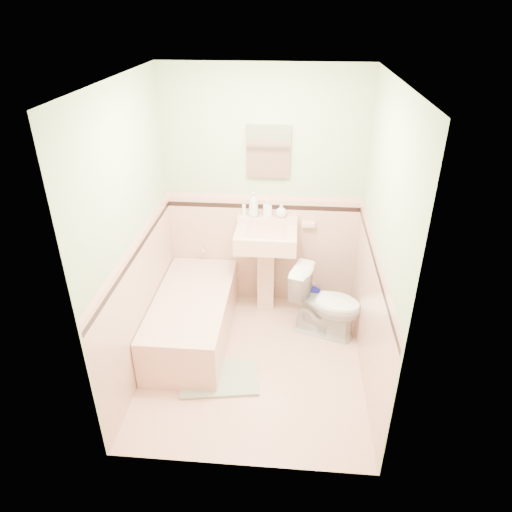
# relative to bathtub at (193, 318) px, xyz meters

# --- Properties ---
(floor) EXTENTS (2.20, 2.20, 0.00)m
(floor) POSITION_rel_bathtub_xyz_m (0.63, -0.33, -0.23)
(floor) COLOR #E4AE95
(floor) RESTS_ON ground
(ceiling) EXTENTS (2.20, 2.20, 0.00)m
(ceiling) POSITION_rel_bathtub_xyz_m (0.63, -0.33, 2.27)
(ceiling) COLOR white
(ceiling) RESTS_ON ground
(wall_back) EXTENTS (2.50, 0.00, 2.50)m
(wall_back) POSITION_rel_bathtub_xyz_m (0.63, 0.77, 1.02)
(wall_back) COLOR beige
(wall_back) RESTS_ON ground
(wall_front) EXTENTS (2.50, 0.00, 2.50)m
(wall_front) POSITION_rel_bathtub_xyz_m (0.63, -1.43, 1.02)
(wall_front) COLOR beige
(wall_front) RESTS_ON ground
(wall_left) EXTENTS (0.00, 2.50, 2.50)m
(wall_left) POSITION_rel_bathtub_xyz_m (-0.37, -0.33, 1.02)
(wall_left) COLOR beige
(wall_left) RESTS_ON ground
(wall_right) EXTENTS (0.00, 2.50, 2.50)m
(wall_right) POSITION_rel_bathtub_xyz_m (1.63, -0.33, 1.02)
(wall_right) COLOR beige
(wall_right) RESTS_ON ground
(wainscot_back) EXTENTS (2.00, 0.00, 2.00)m
(wainscot_back) POSITION_rel_bathtub_xyz_m (0.63, 0.76, 0.38)
(wainscot_back) COLOR beige
(wainscot_back) RESTS_ON ground
(wainscot_front) EXTENTS (2.00, 0.00, 2.00)m
(wainscot_front) POSITION_rel_bathtub_xyz_m (0.63, -1.42, 0.38)
(wainscot_front) COLOR beige
(wainscot_front) RESTS_ON ground
(wainscot_left) EXTENTS (0.00, 2.20, 2.20)m
(wainscot_left) POSITION_rel_bathtub_xyz_m (-0.36, -0.33, 0.38)
(wainscot_left) COLOR beige
(wainscot_left) RESTS_ON ground
(wainscot_right) EXTENTS (0.00, 2.20, 2.20)m
(wainscot_right) POSITION_rel_bathtub_xyz_m (1.62, -0.33, 0.38)
(wainscot_right) COLOR beige
(wainscot_right) RESTS_ON ground
(accent_back) EXTENTS (2.00, 0.00, 2.00)m
(accent_back) POSITION_rel_bathtub_xyz_m (0.63, 0.75, 0.90)
(accent_back) COLOR black
(accent_back) RESTS_ON ground
(accent_front) EXTENTS (2.00, 0.00, 2.00)m
(accent_front) POSITION_rel_bathtub_xyz_m (0.63, -1.41, 0.90)
(accent_front) COLOR black
(accent_front) RESTS_ON ground
(accent_left) EXTENTS (0.00, 2.20, 2.20)m
(accent_left) POSITION_rel_bathtub_xyz_m (-0.35, -0.33, 0.89)
(accent_left) COLOR black
(accent_left) RESTS_ON ground
(accent_right) EXTENTS (0.00, 2.20, 2.20)m
(accent_right) POSITION_rel_bathtub_xyz_m (1.61, -0.33, 0.89)
(accent_right) COLOR black
(accent_right) RESTS_ON ground
(cap_back) EXTENTS (2.00, 0.00, 2.00)m
(cap_back) POSITION_rel_bathtub_xyz_m (0.63, 0.75, 0.99)
(cap_back) COLOR #E4A692
(cap_back) RESTS_ON ground
(cap_front) EXTENTS (2.00, 0.00, 2.00)m
(cap_front) POSITION_rel_bathtub_xyz_m (0.63, -1.41, 0.99)
(cap_front) COLOR #E4A692
(cap_front) RESTS_ON ground
(cap_left) EXTENTS (0.00, 2.20, 2.20)m
(cap_left) POSITION_rel_bathtub_xyz_m (-0.35, -0.33, 1.00)
(cap_left) COLOR #E4A692
(cap_left) RESTS_ON ground
(cap_right) EXTENTS (0.00, 2.20, 2.20)m
(cap_right) POSITION_rel_bathtub_xyz_m (1.61, -0.33, 1.00)
(cap_right) COLOR #E4A692
(cap_right) RESTS_ON ground
(bathtub) EXTENTS (0.70, 1.50, 0.45)m
(bathtub) POSITION_rel_bathtub_xyz_m (0.00, 0.00, 0.00)
(bathtub) COLOR #DFAD97
(bathtub) RESTS_ON floor
(tub_faucet) EXTENTS (0.04, 0.12, 0.04)m
(tub_faucet) POSITION_rel_bathtub_xyz_m (0.00, 0.72, 0.41)
(tub_faucet) COLOR silver
(tub_faucet) RESTS_ON wall_back
(sink) EXTENTS (0.61, 0.50, 0.96)m
(sink) POSITION_rel_bathtub_xyz_m (0.68, 0.53, 0.26)
(sink) COLOR #DFAD97
(sink) RESTS_ON floor
(sink_faucet) EXTENTS (0.02, 0.02, 0.10)m
(sink_faucet) POSITION_rel_bathtub_xyz_m (0.68, 0.67, 0.72)
(sink_faucet) COLOR silver
(sink_faucet) RESTS_ON sink
(medicine_cabinet) EXTENTS (0.38, 0.04, 0.48)m
(medicine_cabinet) POSITION_rel_bathtub_xyz_m (0.68, 0.74, 1.47)
(medicine_cabinet) COLOR white
(medicine_cabinet) RESTS_ON wall_back
(soap_dish) EXTENTS (0.13, 0.08, 0.04)m
(soap_dish) POSITION_rel_bathtub_xyz_m (1.10, 0.73, 0.72)
(soap_dish) COLOR #DFAD97
(soap_dish) RESTS_ON wall_back
(soap_bottle_left) EXTENTS (0.13, 0.13, 0.26)m
(soap_bottle_left) POSITION_rel_bathtub_xyz_m (0.54, 0.71, 0.93)
(soap_bottle_left) COLOR #B2B2B2
(soap_bottle_left) RESTS_ON sink
(soap_bottle_mid) EXTENTS (0.09, 0.10, 0.18)m
(soap_bottle_mid) POSITION_rel_bathtub_xyz_m (0.68, 0.71, 0.90)
(soap_bottle_mid) COLOR #B2B2B2
(soap_bottle_mid) RESTS_ON sink
(soap_bottle_right) EXTENTS (0.14, 0.14, 0.14)m
(soap_bottle_right) POSITION_rel_bathtub_xyz_m (0.82, 0.71, 0.88)
(soap_bottle_right) COLOR #B2B2B2
(soap_bottle_right) RESTS_ON sink
(tube) EXTENTS (0.04, 0.04, 0.12)m
(tube) POSITION_rel_bathtub_xyz_m (0.44, 0.71, 0.87)
(tube) COLOR white
(tube) RESTS_ON sink
(toilet) EXTENTS (0.78, 0.59, 0.71)m
(toilet) POSITION_rel_bathtub_xyz_m (1.30, 0.19, 0.13)
(toilet) COLOR white
(toilet) RESTS_ON floor
(bucket) EXTENTS (0.25, 0.25, 0.22)m
(bucket) POSITION_rel_bathtub_xyz_m (1.16, 0.60, -0.12)
(bucket) COLOR #12138F
(bucket) RESTS_ON floor
(bath_mat) EXTENTS (0.74, 0.55, 0.03)m
(bath_mat) POSITION_rel_bathtub_xyz_m (0.34, -0.58, -0.21)
(bath_mat) COLOR gray
(bath_mat) RESTS_ON floor
(shoe) EXTENTS (0.15, 0.09, 0.06)m
(shoe) POSITION_rel_bathtub_xyz_m (0.22, -0.66, -0.17)
(shoe) COLOR #BF1E59
(shoe) RESTS_ON bath_mat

